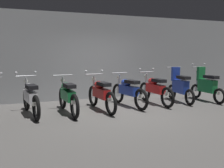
{
  "coord_description": "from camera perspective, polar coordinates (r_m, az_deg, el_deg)",
  "views": [
    {
      "loc": [
        -2.74,
        -6.22,
        1.67
      ],
      "look_at": [
        -0.12,
        0.52,
        0.75
      ],
      "focal_mm": 39.56,
      "sensor_mm": 36.0,
      "label": 1
    }
  ],
  "objects": [
    {
      "name": "motorbike_slot_5",
      "position": [
        8.16,
        9.89,
        -1.15
      ],
      "size": [
        0.59,
        1.95,
        1.15
      ],
      "color": "black",
      "rests_on": "ground"
    },
    {
      "name": "motorbike_slot_2",
      "position": [
        6.91,
        -10.2,
        -2.7
      ],
      "size": [
        0.56,
        1.95,
        1.03
      ],
      "color": "black",
      "rests_on": "ground"
    },
    {
      "name": "motorbike_slot_3",
      "position": [
        7.15,
        -2.59,
        -2.23
      ],
      "size": [
        0.59,
        1.95,
        1.15
      ],
      "color": "black",
      "rests_on": "ground"
    },
    {
      "name": "motorbike_slot_6",
      "position": [
        8.69,
        15.4,
        -0.59
      ],
      "size": [
        0.56,
        1.68,
        1.18
      ],
      "color": "black",
      "rests_on": "ground"
    },
    {
      "name": "motorbike_slot_4",
      "position": [
        7.69,
        3.77,
        -1.59
      ],
      "size": [
        0.56,
        1.94,
        1.03
      ],
      "color": "black",
      "rests_on": "ground"
    },
    {
      "name": "ground_plane",
      "position": [
        7.0,
        2.45,
        -6.55
      ],
      "size": [
        80.0,
        80.0,
        0.0
      ],
      "primitive_type": "plane",
      "color": "#565451"
    },
    {
      "name": "motorbike_slot_7",
      "position": [
        9.15,
        20.98,
        -0.4
      ],
      "size": [
        0.59,
        1.68,
        1.29
      ],
      "color": "black",
      "rests_on": "ground"
    },
    {
      "name": "back_wall",
      "position": [
        9.15,
        -3.86,
        6.3
      ],
      "size": [
        16.0,
        0.3,
        3.04
      ],
      "primitive_type": "cube",
      "color": "gray",
      "rests_on": "ground"
    },
    {
      "name": "motorbike_slot_1",
      "position": [
        6.95,
        -18.34,
        -2.87
      ],
      "size": [
        0.59,
        1.94,
        1.15
      ],
      "color": "black",
      "rests_on": "ground"
    }
  ]
}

